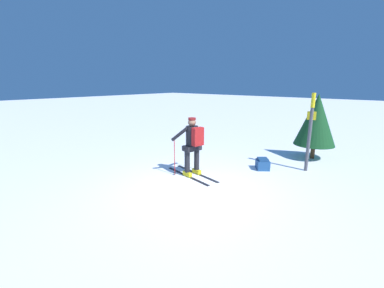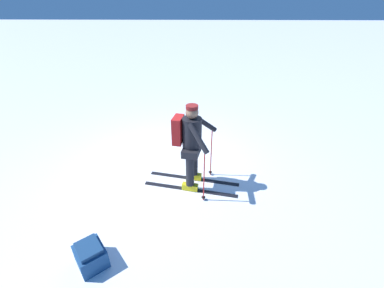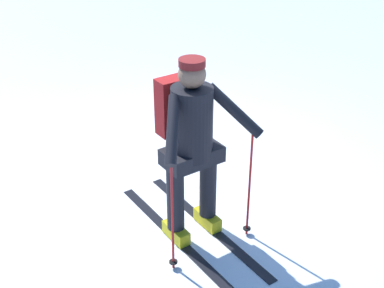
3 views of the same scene
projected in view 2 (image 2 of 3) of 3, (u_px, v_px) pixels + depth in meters
The scene contains 3 objects.
ground_plane at pixel (163, 163), 5.67m from camera, with size 80.00×80.00×0.00m, color white.
skier at pixel (191, 142), 4.58m from camera, with size 0.94×1.86×1.65m.
dropped_backpack at pixel (91, 255), 3.47m from camera, with size 0.54×0.54×0.35m.
Camera 2 is at (-4.68, -0.77, 3.21)m, focal length 24.00 mm.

